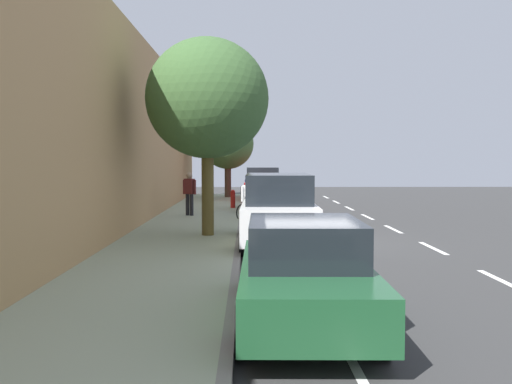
{
  "coord_description": "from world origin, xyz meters",
  "views": [
    {
      "loc": [
        1.77,
        16.26,
        2.37
      ],
      "look_at": [
        1.44,
        -5.36,
        1.15
      ],
      "focal_mm": 40.19,
      "sensor_mm": 36.0,
      "label": 1
    }
  ],
  "objects_px": {
    "cyclist_with_backpack": "(248,195)",
    "pedestrian_on_phone": "(189,191)",
    "parked_sedan_black_second": "(265,196)",
    "street_tree_near_cyclist": "(228,144)",
    "fire_hydrant": "(233,199)",
    "bicycle_at_curb": "(254,214)",
    "parked_pickup_red_nearest": "(263,186)",
    "street_tree_mid_block": "(207,99)",
    "parked_sedan_green_far": "(304,274)",
    "parked_suv_white_mid": "(278,210)"
  },
  "relations": [
    {
      "from": "cyclist_with_backpack",
      "to": "pedestrian_on_phone",
      "type": "relative_size",
      "value": 1.01
    },
    {
      "from": "cyclist_with_backpack",
      "to": "parked_sedan_black_second",
      "type": "bearing_deg",
      "value": -100.44
    },
    {
      "from": "street_tree_near_cyclist",
      "to": "fire_hydrant",
      "type": "height_order",
      "value": "street_tree_near_cyclist"
    },
    {
      "from": "parked_sedan_black_second",
      "to": "fire_hydrant",
      "type": "height_order",
      "value": "parked_sedan_black_second"
    },
    {
      "from": "parked_sedan_black_second",
      "to": "bicycle_at_curb",
      "type": "xyz_separation_m",
      "value": [
        0.54,
        4.58,
        -0.36
      ]
    },
    {
      "from": "parked_pickup_red_nearest",
      "to": "street_tree_mid_block",
      "type": "distance_m",
      "value": 16.1
    },
    {
      "from": "pedestrian_on_phone",
      "to": "parked_sedan_green_far",
      "type": "bearing_deg",
      "value": 101.96
    },
    {
      "from": "parked_pickup_red_nearest",
      "to": "parked_suv_white_mid",
      "type": "height_order",
      "value": "parked_suv_white_mid"
    },
    {
      "from": "parked_sedan_green_far",
      "to": "parked_pickup_red_nearest",
      "type": "bearing_deg",
      "value": -90.18
    },
    {
      "from": "street_tree_near_cyclist",
      "to": "bicycle_at_curb",
      "type": "bearing_deg",
      "value": 96.01
    },
    {
      "from": "cyclist_with_backpack",
      "to": "pedestrian_on_phone",
      "type": "distance_m",
      "value": 2.68
    },
    {
      "from": "pedestrian_on_phone",
      "to": "fire_hydrant",
      "type": "xyz_separation_m",
      "value": [
        -1.63,
        -3.62,
        -0.54
      ]
    },
    {
      "from": "parked_sedan_green_far",
      "to": "pedestrian_on_phone",
      "type": "distance_m",
      "value": 15.02
    },
    {
      "from": "cyclist_with_backpack",
      "to": "fire_hydrant",
      "type": "distance_m",
      "value": 5.04
    },
    {
      "from": "street_tree_mid_block",
      "to": "parked_sedan_black_second",
      "type": "bearing_deg",
      "value": -102.52
    },
    {
      "from": "parked_sedan_green_far",
      "to": "street_tree_near_cyclist",
      "type": "distance_m",
      "value": 26.28
    },
    {
      "from": "parked_sedan_black_second",
      "to": "pedestrian_on_phone",
      "type": "xyz_separation_m",
      "value": [
        3.07,
        2.76,
        0.37
      ]
    },
    {
      "from": "parked_pickup_red_nearest",
      "to": "parked_sedan_black_second",
      "type": "xyz_separation_m",
      "value": [
        0.12,
        6.92,
        -0.15
      ]
    },
    {
      "from": "street_tree_near_cyclist",
      "to": "fire_hydrant",
      "type": "xyz_separation_m",
      "value": [
        -0.49,
        7.77,
        -2.73
      ]
    },
    {
      "from": "parked_sedan_black_second",
      "to": "street_tree_near_cyclist",
      "type": "bearing_deg",
      "value": -77.37
    },
    {
      "from": "parked_sedan_green_far",
      "to": "parked_sedan_black_second",
      "type": "bearing_deg",
      "value": -89.87
    },
    {
      "from": "parked_pickup_red_nearest",
      "to": "pedestrian_on_phone",
      "type": "bearing_deg",
      "value": 71.76
    },
    {
      "from": "parked_pickup_red_nearest",
      "to": "parked_sedan_green_far",
      "type": "bearing_deg",
      "value": 89.82
    },
    {
      "from": "parked_pickup_red_nearest",
      "to": "cyclist_with_backpack",
      "type": "bearing_deg",
      "value": 85.47
    },
    {
      "from": "parked_pickup_red_nearest",
      "to": "bicycle_at_curb",
      "type": "bearing_deg",
      "value": 86.71
    },
    {
      "from": "bicycle_at_curb",
      "to": "street_tree_near_cyclist",
      "type": "height_order",
      "value": "street_tree_near_cyclist"
    },
    {
      "from": "parked_suv_white_mid",
      "to": "cyclist_with_backpack",
      "type": "height_order",
      "value": "parked_suv_white_mid"
    },
    {
      "from": "parked_sedan_black_second",
      "to": "fire_hydrant",
      "type": "xyz_separation_m",
      "value": [
        1.44,
        -0.87,
        -0.17
      ]
    },
    {
      "from": "parked_pickup_red_nearest",
      "to": "pedestrian_on_phone",
      "type": "distance_m",
      "value": 10.19
    },
    {
      "from": "parked_pickup_red_nearest",
      "to": "bicycle_at_curb",
      "type": "height_order",
      "value": "parked_pickup_red_nearest"
    },
    {
      "from": "parked_pickup_red_nearest",
      "to": "cyclist_with_backpack",
      "type": "xyz_separation_m",
      "value": [
        0.87,
        11.03,
        0.14
      ]
    },
    {
      "from": "bicycle_at_curb",
      "to": "parked_sedan_black_second",
      "type": "bearing_deg",
      "value": -96.77
    },
    {
      "from": "fire_hydrant",
      "to": "pedestrian_on_phone",
      "type": "bearing_deg",
      "value": 65.73
    },
    {
      "from": "fire_hydrant",
      "to": "parked_suv_white_mid",
      "type": "bearing_deg",
      "value": 97.67
    },
    {
      "from": "parked_pickup_red_nearest",
      "to": "parked_sedan_green_far",
      "type": "relative_size",
      "value": 1.21
    },
    {
      "from": "street_tree_mid_block",
      "to": "fire_hydrant",
      "type": "distance_m",
      "value": 10.23
    },
    {
      "from": "parked_sedan_black_second",
      "to": "street_tree_mid_block",
      "type": "height_order",
      "value": "street_tree_mid_block"
    },
    {
      "from": "bicycle_at_curb",
      "to": "fire_hydrant",
      "type": "relative_size",
      "value": 1.59
    },
    {
      "from": "parked_suv_white_mid",
      "to": "street_tree_mid_block",
      "type": "relative_size",
      "value": 0.82
    },
    {
      "from": "bicycle_at_curb",
      "to": "street_tree_near_cyclist",
      "type": "distance_m",
      "value": 13.6
    },
    {
      "from": "cyclist_with_backpack",
      "to": "bicycle_at_curb",
      "type": "bearing_deg",
      "value": 114.35
    },
    {
      "from": "parked_sedan_black_second",
      "to": "bicycle_at_curb",
      "type": "bearing_deg",
      "value": 83.23
    },
    {
      "from": "parked_sedan_green_far",
      "to": "bicycle_at_curb",
      "type": "relative_size",
      "value": 3.33
    },
    {
      "from": "parked_suv_white_mid",
      "to": "street_tree_near_cyclist",
      "type": "distance_m",
      "value": 19.08
    },
    {
      "from": "parked_sedan_black_second",
      "to": "fire_hydrant",
      "type": "distance_m",
      "value": 1.69
    },
    {
      "from": "street_tree_mid_block",
      "to": "cyclist_with_backpack",
      "type": "bearing_deg",
      "value": -104.34
    },
    {
      "from": "parked_pickup_red_nearest",
      "to": "fire_hydrant",
      "type": "relative_size",
      "value": 6.39
    },
    {
      "from": "parked_suv_white_mid",
      "to": "street_tree_near_cyclist",
      "type": "bearing_deg",
      "value": -83.98
    },
    {
      "from": "street_tree_mid_block",
      "to": "parked_sedan_green_far",
      "type": "bearing_deg",
      "value": 102.73
    },
    {
      "from": "pedestrian_on_phone",
      "to": "bicycle_at_curb",
      "type": "bearing_deg",
      "value": 144.18
    }
  ]
}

